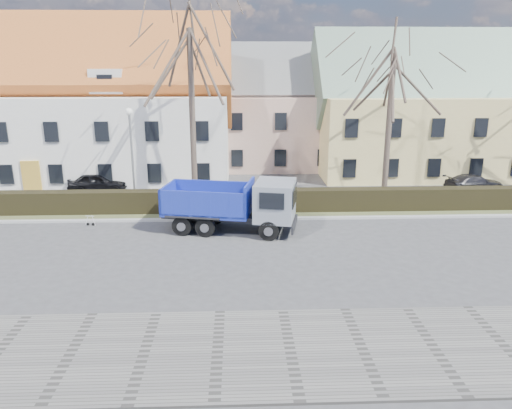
{
  "coord_description": "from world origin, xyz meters",
  "views": [
    {
      "loc": [
        0.66,
        -21.87,
        8.62
      ],
      "look_at": [
        1.59,
        2.16,
        1.6
      ],
      "focal_mm": 35.0,
      "sensor_mm": 36.0,
      "label": 1
    }
  ],
  "objects_px": {
    "streetlight": "(132,159)",
    "cart_frame": "(87,220)",
    "parked_car_a": "(98,182)",
    "dump_truck": "(225,205)",
    "parked_car_b": "(474,183)"
  },
  "relations": [
    {
      "from": "streetlight",
      "to": "dump_truck",
      "type": "bearing_deg",
      "value": -37.31
    },
    {
      "from": "streetlight",
      "to": "cart_frame",
      "type": "height_order",
      "value": "streetlight"
    },
    {
      "from": "parked_car_a",
      "to": "streetlight",
      "type": "bearing_deg",
      "value": -141.51
    },
    {
      "from": "dump_truck",
      "to": "cart_frame",
      "type": "height_order",
      "value": "dump_truck"
    },
    {
      "from": "streetlight",
      "to": "parked_car_a",
      "type": "relative_size",
      "value": 1.56
    },
    {
      "from": "dump_truck",
      "to": "streetlight",
      "type": "xyz_separation_m",
      "value": [
        -5.47,
        4.17,
        1.61
      ]
    },
    {
      "from": "dump_truck",
      "to": "parked_car_a",
      "type": "relative_size",
      "value": 1.82
    },
    {
      "from": "streetlight",
      "to": "parked_car_b",
      "type": "height_order",
      "value": "streetlight"
    },
    {
      "from": "parked_car_a",
      "to": "parked_car_b",
      "type": "relative_size",
      "value": 0.96
    },
    {
      "from": "streetlight",
      "to": "parked_car_b",
      "type": "relative_size",
      "value": 1.49
    },
    {
      "from": "cart_frame",
      "to": "parked_car_b",
      "type": "height_order",
      "value": "parked_car_b"
    },
    {
      "from": "dump_truck",
      "to": "parked_car_b",
      "type": "xyz_separation_m",
      "value": [
        16.6,
        7.34,
        -0.82
      ]
    },
    {
      "from": "cart_frame",
      "to": "parked_car_b",
      "type": "relative_size",
      "value": 0.17
    },
    {
      "from": "parked_car_a",
      "to": "parked_car_b",
      "type": "xyz_separation_m",
      "value": [
        25.35,
        -0.99,
        -0.07
      ]
    },
    {
      "from": "streetlight",
      "to": "parked_car_b",
      "type": "distance_m",
      "value": 22.43
    }
  ]
}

